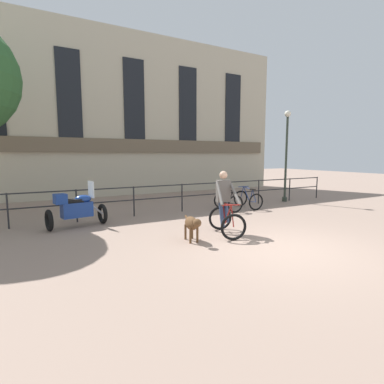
{
  "coord_description": "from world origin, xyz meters",
  "views": [
    {
      "loc": [
        -5.03,
        -4.78,
        2.14
      ],
      "look_at": [
        -0.85,
        2.86,
        1.05
      ],
      "focal_mm": 28.0,
      "sensor_mm": 36.0,
      "label": 1
    }
  ],
  "objects_px": {
    "cyclist_with_bike": "(225,206)",
    "parked_motorcycle": "(76,209)",
    "street_lamp": "(286,151)",
    "parked_bicycle_mid_left": "(248,199)",
    "parked_bicycle_near_lamp": "(228,201)",
    "dog": "(192,224)"
  },
  "relations": [
    {
      "from": "cyclist_with_bike",
      "to": "parked_motorcycle",
      "type": "relative_size",
      "value": 0.97
    },
    {
      "from": "parked_motorcycle",
      "to": "street_lamp",
      "type": "relative_size",
      "value": 0.43
    },
    {
      "from": "dog",
      "to": "parked_bicycle_near_lamp",
      "type": "height_order",
      "value": "parked_bicycle_near_lamp"
    },
    {
      "from": "parked_motorcycle",
      "to": "parked_bicycle_near_lamp",
      "type": "height_order",
      "value": "parked_motorcycle"
    },
    {
      "from": "parked_bicycle_near_lamp",
      "to": "parked_motorcycle",
      "type": "bearing_deg",
      "value": 5.23
    },
    {
      "from": "parked_motorcycle",
      "to": "parked_bicycle_mid_left",
      "type": "height_order",
      "value": "parked_motorcycle"
    },
    {
      "from": "cyclist_with_bike",
      "to": "street_lamp",
      "type": "bearing_deg",
      "value": 46.84
    },
    {
      "from": "parked_bicycle_mid_left",
      "to": "street_lamp",
      "type": "distance_m",
      "value": 3.32
    },
    {
      "from": "parked_motorcycle",
      "to": "street_lamp",
      "type": "height_order",
      "value": "street_lamp"
    },
    {
      "from": "parked_bicycle_mid_left",
      "to": "cyclist_with_bike",
      "type": "bearing_deg",
      "value": 46.1
    },
    {
      "from": "parked_bicycle_near_lamp",
      "to": "street_lamp",
      "type": "height_order",
      "value": "street_lamp"
    },
    {
      "from": "cyclist_with_bike",
      "to": "dog",
      "type": "xyz_separation_m",
      "value": [
        -1.15,
        -0.26,
        -0.31
      ]
    },
    {
      "from": "parked_bicycle_near_lamp",
      "to": "street_lamp",
      "type": "relative_size",
      "value": 0.28
    },
    {
      "from": "cyclist_with_bike",
      "to": "dog",
      "type": "height_order",
      "value": "cyclist_with_bike"
    },
    {
      "from": "cyclist_with_bike",
      "to": "street_lamp",
      "type": "height_order",
      "value": "street_lamp"
    },
    {
      "from": "parked_motorcycle",
      "to": "dog",
      "type": "bearing_deg",
      "value": -152.06
    },
    {
      "from": "parked_bicycle_mid_left",
      "to": "street_lamp",
      "type": "xyz_separation_m",
      "value": [
        2.62,
        0.59,
        1.95
      ]
    },
    {
      "from": "parked_bicycle_mid_left",
      "to": "parked_bicycle_near_lamp",
      "type": "bearing_deg",
      "value": 4.04
    },
    {
      "from": "cyclist_with_bike",
      "to": "street_lamp",
      "type": "xyz_separation_m",
      "value": [
        5.67,
        3.34,
        1.54
      ]
    },
    {
      "from": "dog",
      "to": "parked_bicycle_mid_left",
      "type": "height_order",
      "value": "parked_bicycle_mid_left"
    },
    {
      "from": "dog",
      "to": "street_lamp",
      "type": "relative_size",
      "value": 0.24
    },
    {
      "from": "cyclist_with_bike",
      "to": "dog",
      "type": "bearing_deg",
      "value": -151.1
    }
  ]
}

